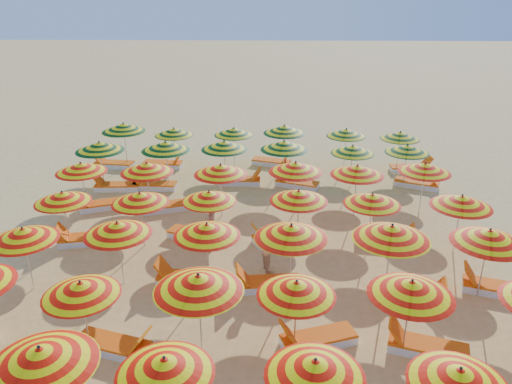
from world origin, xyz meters
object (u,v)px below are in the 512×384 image
Objects in this scene: lounger_12 at (86,239)px; lounger_21 at (296,183)px; umbrella_23 at (462,201)px; umbrella_32 at (224,145)px; umbrella_37 at (174,132)px; lounger_6 at (316,339)px; umbrella_1 at (41,357)px; umbrella_14 at (207,230)px; lounger_5 at (115,345)px; umbrella_17 at (489,237)px; umbrella_33 at (284,145)px; lounger_10 at (410,295)px; umbrella_24 at (81,168)px; umbrella_7 at (81,289)px; umbrella_27 at (296,167)px; lounger_19 at (154,185)px; lounger_7 at (426,347)px; umbrella_19 at (140,198)px; umbrella_38 at (234,132)px; beachgoer_a at (212,223)px; umbrella_34 at (353,150)px; lounger_17 at (166,206)px; umbrella_9 at (296,289)px; umbrella_2 at (165,366)px; lounger_9 at (267,283)px; lounger_11 at (495,288)px; lounger_15 at (386,239)px; umbrella_39 at (285,129)px; umbrella_20 at (209,196)px; umbrella_29 at (425,168)px; umbrella_28 at (357,170)px; umbrella_40 at (346,133)px; lounger_14 at (278,237)px; lounger_23 at (113,164)px; umbrella_15 at (291,232)px; umbrella_16 at (392,232)px; lounger_16 at (102,205)px; umbrella_26 at (221,170)px; beachgoer_b at (270,247)px; umbrella_31 at (166,146)px; umbrella_4 at (459,377)px; lounger_20 at (240,181)px; umbrella_3 at (315,368)px; umbrella_13 at (117,229)px; lounger_24 at (164,164)px; umbrella_25 at (147,168)px; umbrella_35 at (407,149)px; umbrella_30 at (100,147)px; lounger_26 at (411,168)px; umbrella_12 at (23,234)px; umbrella_36 at (124,128)px.

lounger_12 is 0.99× the size of lounger_21.
umbrella_23 is 9.00m from umbrella_32.
umbrella_37 is 1.19× the size of lounger_6.
umbrella_14 is at bearing 66.05° from umbrella_1.
umbrella_17 is at bearing 31.77° from lounger_5.
lounger_10 is at bearing -68.21° from umbrella_33.
umbrella_7 is at bearing -70.72° from umbrella_24.
lounger_19 is at bearing 158.53° from umbrella_27.
umbrella_19 is at bearing -15.13° from lounger_7.
umbrella_38 is 7.20m from beachgoer_a.
umbrella_34 is 7.48m from lounger_17.
umbrella_9 is at bearing 101.65° from lounger_17.
umbrella_2 is 5.26m from lounger_9.
lounger_9 is at bearing 17.42° from lounger_11.
lounger_15 is (5.43, -4.70, -1.55)m from umbrella_32.
umbrella_39 is (2.27, 9.39, 0.08)m from umbrella_14.
lounger_7 is at bearing -73.38° from umbrella_33.
umbrella_27 is at bearing 39.03° from umbrella_20.
umbrella_24 is 11.89m from umbrella_29.
umbrella_40 is at bearing 86.10° from umbrella_28.
umbrella_32 reaches higher than lounger_10.
lounger_7 and lounger_11 have the same top height.
lounger_23 is (-7.19, 6.71, 0.00)m from lounger_14.
umbrella_15 is 1.10× the size of umbrella_16.
umbrella_24 is 1.59m from lounger_16.
beachgoer_b is (1.67, -3.51, -1.02)m from umbrella_26.
lounger_10 is at bearing -43.90° from umbrella_31.
umbrella_4 is 16.23m from umbrella_37.
umbrella_20 reaches higher than lounger_16.
umbrella_15 reaches higher than lounger_20.
umbrella_40 is at bearing 79.94° from umbrella_3.
umbrella_19 is (0.08, 2.09, -0.04)m from umbrella_13.
lounger_24 is at bearing -85.16° from lounger_19.
umbrella_13 is at bearing -111.25° from lounger_20.
umbrella_25 is at bearing -134.68° from lounger_12.
umbrella_27 is 1.16× the size of lounger_24.
umbrella_4 is 0.92× the size of umbrella_13.
beachgoer_b is (-0.27, -1.63, 0.54)m from lounger_14.
umbrella_39 reaches higher than umbrella_35.
umbrella_30 is at bearing 122.11° from umbrella_3.
lounger_15 and lounger_17 have the same top height.
umbrella_17 is 1.38× the size of lounger_26.
umbrella_30 is at bearing 149.36° from umbrella_17.
umbrella_2 reaches higher than lounger_19.
lounger_15 is (10.20, -2.18, -1.50)m from umbrella_24.
umbrella_19 is at bearing 66.03° from lounger_21.
umbrella_35 is (11.65, 7.49, -0.03)m from umbrella_12.
umbrella_3 is at bearing 103.87° from lounger_16.
umbrella_29 is 0.97× the size of umbrella_36.
umbrella_32 is 0.96× the size of umbrella_40.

